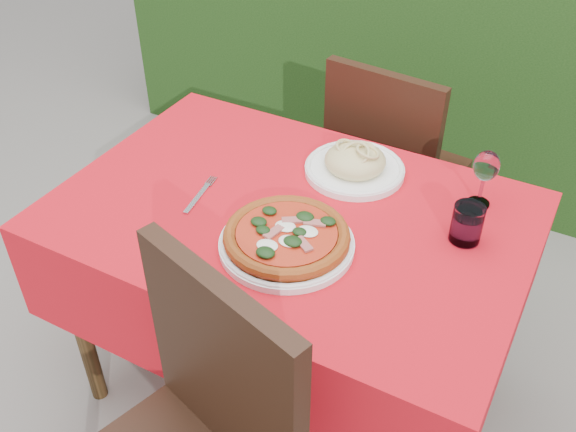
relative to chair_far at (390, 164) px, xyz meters
The scene contains 8 objects.
ground 0.85m from the chair_far, 94.19° to the right, with size 60.00×60.00×0.00m, color slate.
dining_table 0.67m from the chair_far, 94.19° to the right, with size 1.26×0.86×0.75m.
chair_far is the anchor object (origin of this frame).
pizza_plate 0.84m from the chair_far, 88.77° to the right, with size 0.35×0.35×0.06m.
pasta_plate 0.49m from the chair_far, 85.74° to the right, with size 0.29×0.29×0.08m.
water_glass 0.74m from the chair_far, 54.62° to the right, with size 0.08×0.08×0.10m.
wine_glass 0.65m from the chair_far, 45.40° to the right, with size 0.07×0.07×0.17m.
fork 0.83m from the chair_far, 111.77° to the right, with size 0.02×0.20×0.01m, color silver.
Camera 1 is at (0.65, -1.20, 1.80)m, focal length 40.00 mm.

